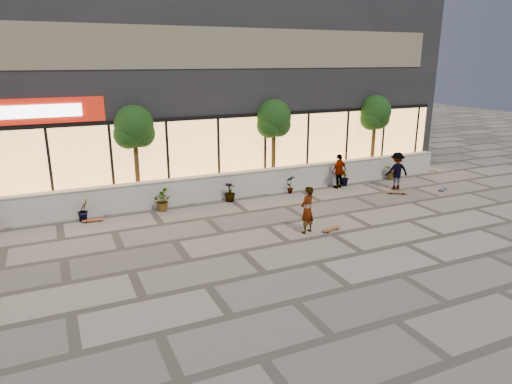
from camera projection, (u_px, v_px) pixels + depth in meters
name	position (u px, v px, depth m)	size (l,w,h in m)	color
ground	(316.00, 262.00, 12.98)	(80.00, 80.00, 0.00)	#9F988A
planter_wall	(227.00, 185.00, 18.94)	(22.00, 0.42, 1.04)	silver
retail_building	(186.00, 87.00, 22.68)	(24.00, 9.17, 8.50)	#232328
shrub_b	(83.00, 210.00, 16.20)	(0.45, 0.36, 0.81)	#163410
shrub_c	(161.00, 200.00, 17.33)	(0.73, 0.63, 0.81)	#163410
shrub_d	(230.00, 192.00, 18.45)	(0.45, 0.45, 0.81)	#163410
shrub_e	(291.00, 184.00, 19.57)	(0.43, 0.29, 0.81)	#163410
shrub_f	(345.00, 177.00, 20.69)	(0.45, 0.36, 0.81)	#163410
shrub_g	(393.00, 171.00, 21.82)	(0.73, 0.63, 0.81)	#163410
tree_midwest	(134.00, 129.00, 17.45)	(1.60, 1.50, 3.92)	#4C391B
tree_mideast	(274.00, 121.00, 19.86)	(1.60, 1.50, 3.92)	#4C391B
tree_east	(375.00, 115.00, 22.06)	(1.60, 1.50, 3.92)	#4C391B
skater_center	(307.00, 210.00, 15.00)	(0.58, 0.38, 1.59)	white
skater_right_near	(339.00, 171.00, 20.29)	(0.91, 0.38, 1.55)	white
skater_right_far	(397.00, 171.00, 20.12)	(1.07, 0.62, 1.66)	maroon
skateboard_center	(331.00, 229.00, 15.33)	(0.79, 0.38, 0.09)	brown
skateboard_left	(93.00, 220.00, 16.18)	(0.74, 0.24, 0.09)	#D04E27
skateboard_right_near	(397.00, 192.00, 19.54)	(0.83, 0.64, 0.10)	brown
skateboard_right_far	(443.00, 188.00, 20.15)	(0.72, 0.50, 0.09)	#584A89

